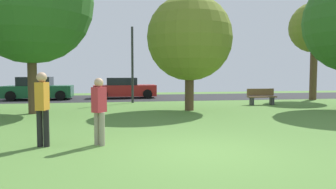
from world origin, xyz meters
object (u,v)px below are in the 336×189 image
Objects in this scene: parked_car_green at (38,89)px; park_bench at (261,97)px; person_thrower at (99,108)px; oak_tree_center at (315,28)px; birch_tree_lone at (190,38)px; parked_car_red at (124,89)px; person_walking at (42,105)px; street_lamp_post at (132,65)px; oak_tree_left at (30,1)px.

park_bench is (13.11, -5.88, -0.23)m from parked_car_green.
oak_tree_center is at bearing 170.23° from person_thrower.
birch_tree_lone reaches higher than parked_car_red.
birch_tree_lone is 8.86m from person_walking.
street_lamp_post is (-2.42, 4.32, -1.17)m from birch_tree_lone.
person_walking is at bearing 40.99° from park_bench.
oak_tree_left is (-7.04, -0.02, 1.43)m from birch_tree_lone.
parked_car_red is at bearing -40.42° from park_bench.
person_thrower is at bearing -65.33° from oak_tree_left.
parked_car_red is (-2.77, 8.14, -2.75)m from birch_tree_lone.
person_thrower is at bearing -97.72° from street_lamp_post.
person_walking is at bearing -104.43° from street_lamp_post.
person_walking is 0.41× the size of parked_car_red.
person_walking is 11.46m from street_lamp_post.
person_thrower is (-13.48, -11.25, -3.81)m from oak_tree_center.
street_lamp_post is at bearing -0.75° from person_walking.
person_walking is 13.08m from park_bench.
street_lamp_post reaches higher than person_thrower.
oak_tree_center is at bearing -152.31° from park_bench.
parked_car_red is (5.74, 0.39, -0.03)m from parked_car_green.
birch_tree_lone reaches higher than person_walking.
parked_car_green is at bearing -122.12° from person_thrower.
person_walking reaches higher than parked_car_red.
person_walking is 1.12× the size of park_bench.
oak_tree_left is 4.55× the size of person_thrower.
oak_tree_center is 13.48m from parked_car_red.
oak_tree_left is 8.93m from parked_car_green.
parked_car_green is 7.16m from street_lamp_post.
person_walking is (1.78, -6.69, -3.84)m from oak_tree_left.
parked_car_green is (-1.47, 7.77, -4.15)m from oak_tree_left.
oak_tree_left is 10.11m from parked_car_red.
parked_car_red reaches higher than park_bench.
street_lamp_post reaches higher than park_bench.
oak_tree_center reaches higher than person_walking.
oak_tree_left reaches higher than birch_tree_lone.
street_lamp_post is at bearing 119.26° from birch_tree_lone.
birch_tree_lone is 7.18m from oak_tree_left.
parked_car_red is at bearing 163.37° from oak_tree_center.
person_walking is (-1.33, 0.08, 0.09)m from person_thrower.
person_thrower is at bearing -79.76° from person_walking.
oak_tree_left is 4.71× the size of park_bench.
parked_car_green is (-4.58, 14.53, -0.22)m from person_thrower.
person_thrower is 1.34m from person_walking.
birch_tree_lone is at bearing 0.19° from oak_tree_left.
parked_car_green is 2.70× the size of park_bench.
birch_tree_lone reaches higher than person_thrower.
birch_tree_lone is at bearing -169.67° from person_thrower.
parked_car_green is at bearing -24.17° from park_bench.
oak_tree_left is at bearing -164.89° from oak_tree_center.
oak_tree_center is 1.49× the size of parked_car_green.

